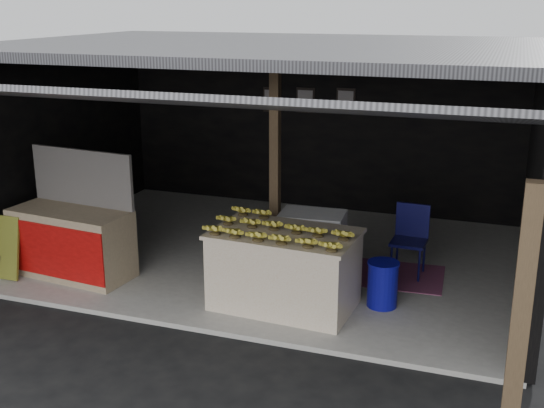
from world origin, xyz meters
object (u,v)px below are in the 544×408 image
at_px(banana_table, 284,269).
at_px(plastic_chair, 411,234).
at_px(white_crate, 312,246).
at_px(neighbor_stall, 72,239).
at_px(water_barrel, 383,285).

xyz_separation_m(banana_table, plastic_chair, (1.24, 1.53, 0.09)).
height_order(white_crate, plastic_chair, plastic_chair).
xyz_separation_m(neighbor_stall, water_barrel, (4.03, 0.39, -0.23)).
bearing_deg(banana_table, white_crate, 88.24).
height_order(water_barrel, plastic_chair, plastic_chair).
height_order(white_crate, water_barrel, white_crate).
relative_size(neighbor_stall, plastic_chair, 1.76).
xyz_separation_m(neighbor_stall, plastic_chair, (4.17, 1.54, 0.06)).
height_order(white_crate, neighbor_stall, neighbor_stall).
height_order(neighbor_stall, water_barrel, neighbor_stall).
distance_m(banana_table, plastic_chair, 1.97).
distance_m(neighbor_stall, plastic_chair, 4.44).
relative_size(white_crate, water_barrel, 1.72).
bearing_deg(water_barrel, plastic_chair, 82.93).
distance_m(banana_table, water_barrel, 1.18).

